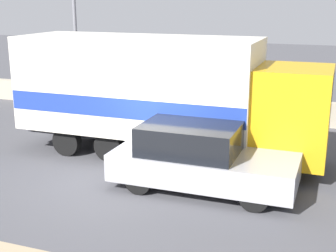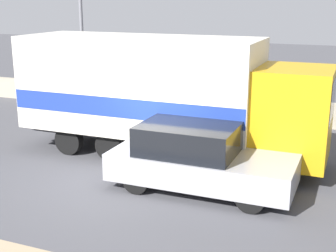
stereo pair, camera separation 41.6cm
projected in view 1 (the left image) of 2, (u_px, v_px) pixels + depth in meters
The scene contains 5 objects.
ground_plane at pixel (140, 185), 11.90m from camera, with size 80.00×80.00×0.00m, color #47474C.
stone_wall_backdrop at pixel (216, 106), 18.58m from camera, with size 60.00×0.35×0.91m.
street_lamp at pixel (75, 25), 18.69m from camera, with size 0.56×0.28×6.01m.
box_truck at pixel (159, 92), 13.68m from camera, with size 8.99×2.60×3.52m.
car_hatchback at pixel (200, 158), 11.48m from camera, with size 4.51×1.90×1.63m.
Camera 1 is at (4.50, -10.15, 4.59)m, focal length 50.00 mm.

